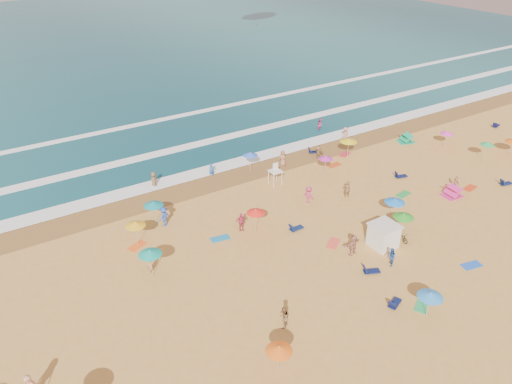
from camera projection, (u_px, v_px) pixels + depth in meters
ground at (312, 228)px, 45.01m from camera, size 220.00×220.00×0.00m
ocean at (70, 44)px, 106.83m from camera, size 220.00×140.00×0.18m
wet_sand at (241, 174)px, 54.21m from camera, size 220.00×220.00×0.00m
surf_foam at (204, 145)px, 60.65m from camera, size 200.00×18.70×0.05m
cabana at (383, 236)px, 42.12m from camera, size 2.00×2.00×2.00m
cabana_roof at (385, 225)px, 41.60m from camera, size 2.20×2.20×0.12m
bicycle at (401, 236)px, 43.06m from camera, size 0.66×1.67×0.86m
lifeguard_stand at (275, 175)px, 51.64m from camera, size 1.20×1.20×2.10m
beach_umbrellas at (323, 207)px, 44.02m from camera, size 54.39×29.87×0.82m
loungers at (371, 209)px, 47.47m from camera, size 64.00×24.78×0.34m
towels at (336, 231)px, 44.58m from camera, size 43.98×25.02×0.03m
popup_tents at (427, 161)px, 55.65m from camera, size 8.47×13.87×1.20m
beachgoers at (283, 195)px, 48.49m from camera, size 42.60×27.55×2.14m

